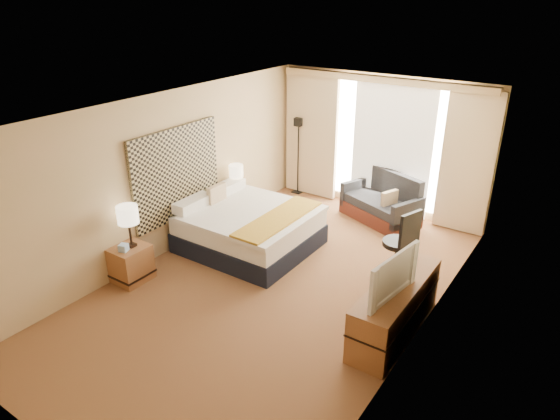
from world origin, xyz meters
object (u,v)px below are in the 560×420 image
Objects in this scene: floor_lamp at (298,141)px; lamp_left at (128,216)px; television at (387,273)px; media_dresser at (395,308)px; nightstand_right at (237,207)px; loveseat at (382,205)px; desk_chair at (401,247)px; bed at (249,228)px; nightstand_left at (131,264)px; lamp_right at (236,171)px.

floor_lamp is 4.31m from lamp_left.
floor_lamp reaches higher than television.
media_dresser is at bearing -1.29° from television.
loveseat reaches higher than nightstand_right.
floor_lamp is 3.70m from desk_chair.
desk_chair reaches higher than bed.
nightstand_right is at bearing 90.25° from lamp_left.
loveseat is at bearing 31.98° from television.
lamp_left is at bearing -96.80° from loveseat.
loveseat is (-1.50, 3.04, -0.05)m from media_dresser.
nightstand_right is 0.28× the size of bed.
desk_chair is at bearing -32.73° from floor_lamp.
lamp_left is at bearing -114.34° from bed.
lamp_left is at bearing -125.28° from desk_chair.
media_dresser reaches higher than nightstand_left.
loveseat is at bearing 116.34° from media_dresser.
nightstand_left is 1.99m from bed.
media_dresser is at bearing -51.59° from desk_chair.
desk_chair reaches higher than loveseat.
bed is (0.81, -0.69, 0.08)m from nightstand_right.
floor_lamp is 3.02× the size of lamp_right.
floor_lamp is (0.16, 4.35, 0.87)m from nightstand_left.
television reaches higher than desk_chair.
lamp_left reaches higher than lamp_right.
loveseat is (2.20, 1.59, 0.02)m from nightstand_right.
desk_chair is at bearing 36.42° from nightstand_left.
nightstand_right is at bearing 72.87° from television.
floor_lamp is at bearing 52.57° from television.
loveseat is at bearing -7.33° from floor_lamp.
nightstand_left is 0.86× the size of lamp_left.
loveseat is 2.79m from lamp_right.
television is at bearing -25.97° from lamp_right.
floor_lamp is at bearing 137.02° from media_dresser.
lamp_right reaches higher than loveseat.
desk_chair is 4.01m from lamp_left.
lamp_right is at bearing -123.84° from loveseat.
floor_lamp reaches higher than desk_chair.
floor_lamp is at bearing -165.73° from loveseat.
media_dresser is at bearing 15.22° from lamp_left.
loveseat is 2.00m from desk_chair.
lamp_left is (0.01, 0.05, 0.77)m from nightstand_left.
floor_lamp is at bearing 87.91° from nightstand_left.
desk_chair is 3.30m from lamp_right.
media_dresser is 2.81× the size of lamp_left.
nightstand_right is at bearing 139.64° from bed.
desk_chair is at bearing 23.07° from television.
floor_lamp is at bearing 88.03° from lamp_left.
lamp_right is at bearing -164.28° from desk_chair.
floor_lamp is at bearing 104.39° from bed.
nightstand_right is at bearing 90.00° from nightstand_left.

